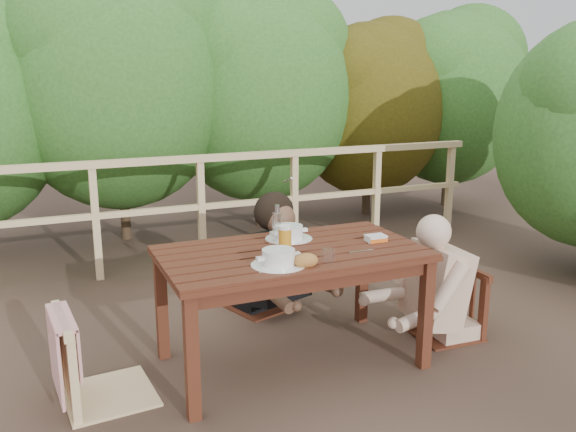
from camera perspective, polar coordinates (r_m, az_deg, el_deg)
name	(u,v)px	position (r m, az deg, el deg)	size (l,w,h in m)	color
ground	(291,362)	(3.73, 0.31, -13.75)	(60.00, 60.00, 0.00)	#4F392D
table	(291,308)	(3.58, 0.32, -8.79)	(1.51, 0.85, 0.70)	#3F1C10
chair_left	(103,313)	(3.31, -17.24, -8.88)	(0.48, 0.48, 0.96)	#D6B581
chair_far	(260,249)	(4.38, -2.68, -3.13)	(0.45, 0.45, 0.90)	#3F1C10
chair_right	(447,273)	(4.06, 14.93, -5.33)	(0.42, 0.42, 0.85)	#3F1C10
woman	(259,218)	(4.34, -2.81, -0.18)	(0.55, 0.67, 1.36)	black
diner_right	(453,235)	(4.00, 15.49, -1.78)	(0.55, 0.68, 1.37)	#D0A88E
railing	(201,212)	(5.34, -8.27, 0.41)	(5.60, 0.10, 1.01)	#D6B581
hedge_row	(204,53)	(6.47, -8.04, 15.16)	(6.60, 1.60, 3.80)	#2C5920
soup_near	(279,258)	(3.18, -0.91, -4.08)	(0.30, 0.30, 0.10)	white
soup_far	(289,233)	(3.67, 0.07, -1.65)	(0.29, 0.29, 0.10)	white
bread_roll	(306,261)	(3.18, 1.74, -4.30)	(0.14, 0.10, 0.08)	#B16A2A
beer_glass	(285,238)	(3.47, -0.29, -2.13)	(0.08, 0.08, 0.15)	gold
bottle	(277,224)	(3.59, -1.03, -0.82)	(0.06, 0.06, 0.24)	silver
tumbler	(328,257)	(3.24, 3.85, -3.90)	(0.07, 0.07, 0.08)	silver
butter_tub	(376,239)	(3.66, 8.38, -2.21)	(0.12, 0.09, 0.05)	silver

